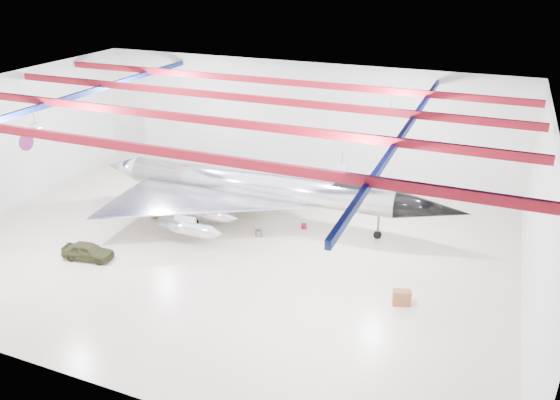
% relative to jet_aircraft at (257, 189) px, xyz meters
% --- Properties ---
extents(floor, '(40.00, 40.00, 0.00)m').
position_rel_jet_aircraft_xyz_m(floor, '(-0.17, -5.03, -2.70)').
color(floor, beige).
rests_on(floor, ground).
extents(wall_back, '(40.00, 0.00, 40.00)m').
position_rel_jet_aircraft_xyz_m(wall_back, '(-0.17, 9.97, 2.80)').
color(wall_back, silver).
rests_on(wall_back, floor).
extents(wall_left, '(0.00, 30.00, 30.00)m').
position_rel_jet_aircraft_xyz_m(wall_left, '(-20.17, -5.03, 2.80)').
color(wall_left, silver).
rests_on(wall_left, floor).
extents(wall_right, '(0.00, 30.00, 30.00)m').
position_rel_jet_aircraft_xyz_m(wall_right, '(19.83, -5.03, 2.80)').
color(wall_right, silver).
rests_on(wall_right, floor).
extents(ceiling, '(40.00, 40.00, 0.00)m').
position_rel_jet_aircraft_xyz_m(ceiling, '(-0.17, -5.03, 8.30)').
color(ceiling, '#0A0F38').
rests_on(ceiling, wall_back).
extents(ceiling_structure, '(39.50, 29.50, 1.08)m').
position_rel_jet_aircraft_xyz_m(ceiling_structure, '(-0.17, -5.03, 7.63)').
color(ceiling_structure, maroon).
rests_on(ceiling_structure, ceiling).
extents(wall_roundel, '(0.10, 1.50, 1.50)m').
position_rel_jet_aircraft_xyz_m(wall_roundel, '(-20.11, -3.03, 2.30)').
color(wall_roundel, '#B21414').
rests_on(wall_roundel, wall_left).
extents(jet_aircraft, '(30.17, 17.97, 8.22)m').
position_rel_jet_aircraft_xyz_m(jet_aircraft, '(0.00, 0.00, 0.00)').
color(jet_aircraft, silver).
rests_on(jet_aircraft, floor).
extents(jeep, '(3.80, 2.00, 1.23)m').
position_rel_jet_aircraft_xyz_m(jeep, '(-8.38, -10.21, -2.08)').
color(jeep, '#33351A').
rests_on(jeep, floor).
extents(desk, '(1.20, 0.85, 1.00)m').
position_rel_jet_aircraft_xyz_m(desk, '(13.01, -7.50, -2.20)').
color(desk, brown).
rests_on(desk, floor).
extents(crate_ply, '(0.59, 0.53, 0.34)m').
position_rel_jet_aircraft_xyz_m(crate_ply, '(-7.84, -2.94, -2.53)').
color(crate_ply, olive).
rests_on(crate_ply, floor).
extents(toolbox_red, '(0.57, 0.50, 0.34)m').
position_rel_jet_aircraft_xyz_m(toolbox_red, '(-0.61, 4.02, -2.53)').
color(toolbox_red, maroon).
rests_on(toolbox_red, floor).
extents(engine_drum, '(0.64, 0.64, 0.49)m').
position_rel_jet_aircraft_xyz_m(engine_drum, '(1.30, -2.59, -2.45)').
color(engine_drum, '#59595B').
rests_on(engine_drum, floor).
extents(crate_small, '(0.48, 0.42, 0.29)m').
position_rel_jet_aircraft_xyz_m(crate_small, '(-7.75, 1.66, -2.55)').
color(crate_small, '#59595B').
rests_on(crate_small, floor).
extents(tool_chest, '(0.50, 0.50, 0.38)m').
position_rel_jet_aircraft_xyz_m(tool_chest, '(4.03, -0.07, -2.51)').
color(tool_chest, maroon).
rests_on(tool_chest, floor).
extents(oil_barrel, '(0.71, 0.62, 0.42)m').
position_rel_jet_aircraft_xyz_m(oil_barrel, '(-3.82, -1.07, -2.49)').
color(oil_barrel, olive).
rests_on(oil_barrel, floor).
extents(spares_box, '(0.41, 0.41, 0.32)m').
position_rel_jet_aircraft_xyz_m(spares_box, '(0.85, 3.99, -2.54)').
color(spares_box, '#59595B').
rests_on(spares_box, floor).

